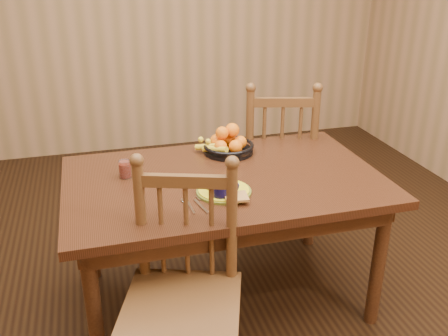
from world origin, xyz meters
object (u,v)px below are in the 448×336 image
object	(u,v)px
chair_near	(183,295)
breakfast_plate	(225,191)
coffee_mug	(222,188)
dining_table	(224,192)
chair_far	(277,162)
fruit_bowl	(227,144)

from	to	relation	value
chair_near	breakfast_plate	world-z (taller)	chair_near
chair_near	coffee_mug	xyz separation A→B (m)	(0.26, 0.34, 0.30)
dining_table	breakfast_plate	world-z (taller)	breakfast_plate
dining_table	chair_far	xyz separation A→B (m)	(0.54, 0.61, -0.15)
chair_far	breakfast_plate	xyz separation A→B (m)	(-0.58, -0.79, 0.24)
chair_near	coffee_mug	size ratio (longest dim) A/B	7.75
dining_table	fruit_bowl	world-z (taller)	fruit_bowl
breakfast_plate	coffee_mug	world-z (taller)	coffee_mug
dining_table	coffee_mug	bearing A→B (deg)	-107.53
dining_table	chair_far	distance (m)	0.83
dining_table	fruit_bowl	bearing A→B (deg)	71.24
dining_table	breakfast_plate	size ratio (longest dim) A/B	5.47
chair_far	breakfast_plate	bearing A→B (deg)	68.66
fruit_bowl	coffee_mug	bearing A→B (deg)	-108.25
chair_far	coffee_mug	bearing A→B (deg)	69.13
chair_near	chair_far	bearing A→B (deg)	72.57
dining_table	coffee_mug	distance (m)	0.27
chair_far	coffee_mug	size ratio (longest dim) A/B	7.98
chair_far	chair_near	world-z (taller)	chair_far
dining_table	chair_near	bearing A→B (deg)	-120.36
chair_near	fruit_bowl	distance (m)	1.03
dining_table	coffee_mug	size ratio (longest dim) A/B	11.96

